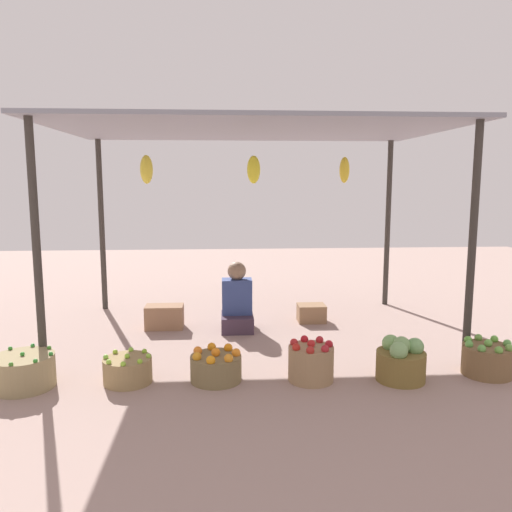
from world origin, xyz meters
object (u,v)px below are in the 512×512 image
at_px(wooden_crate_stacked_rear, 311,313).
at_px(wooden_crate_near_vendor, 164,317).
at_px(basket_oranges, 216,367).
at_px(basket_red_apples, 311,362).
at_px(vendor_person, 237,304).
at_px(basket_limes, 128,370).
at_px(basket_cabbages, 401,361).
at_px(basket_green_apples, 487,359).
at_px(basket_green_chilies, 24,371).

bearing_deg(wooden_crate_stacked_rear, wooden_crate_near_vendor, -174.61).
relative_size(basket_oranges, basket_red_apples, 1.13).
bearing_deg(wooden_crate_stacked_rear, basket_oranges, -122.71).
distance_m(vendor_person, wooden_crate_stacked_rear, 0.96).
relative_size(vendor_person, basket_red_apples, 2.02).
distance_m(basket_limes, wooden_crate_near_vendor, 1.59).
relative_size(basket_limes, basket_cabbages, 0.98).
distance_m(basket_cabbages, basket_green_apples, 0.80).
height_order(vendor_person, basket_red_apples, vendor_person).
height_order(basket_cabbages, wooden_crate_stacked_rear, basket_cabbages).
distance_m(basket_red_apples, basket_green_apples, 1.57).
bearing_deg(basket_green_apples, basket_limes, 179.40).
xyz_separation_m(basket_oranges, wooden_crate_near_vendor, (-0.61, 1.59, 0.02)).
distance_m(basket_limes, basket_cabbages, 2.32).
distance_m(basket_oranges, basket_red_apples, 0.81).
bearing_deg(basket_oranges, basket_limes, 179.34).
bearing_deg(wooden_crate_near_vendor, basket_cabbages, -37.73).
relative_size(basket_red_apples, basket_green_apples, 0.91).
relative_size(basket_red_apples, wooden_crate_stacked_rear, 1.18).
bearing_deg(basket_cabbages, vendor_person, 130.17).
bearing_deg(basket_limes, basket_red_apples, -2.01).
distance_m(basket_oranges, wooden_crate_stacked_rear, 2.09).
xyz_separation_m(basket_cabbages, wooden_crate_near_vendor, (-2.18, 1.69, -0.03)).
distance_m(basket_green_apples, wooden_crate_near_vendor, 3.39).
relative_size(basket_oranges, basket_cabbages, 1.05).
bearing_deg(wooden_crate_near_vendor, basket_green_chilies, -120.66).
bearing_deg(basket_cabbages, basket_green_chilies, 178.96).
distance_m(basket_oranges, basket_green_apples, 2.37).
xyz_separation_m(basket_green_apples, wooden_crate_near_vendor, (-2.98, 1.62, -0.00)).
bearing_deg(basket_green_apples, wooden_crate_near_vendor, 151.55).
xyz_separation_m(vendor_person, basket_limes, (-0.97, -1.49, -0.19)).
relative_size(basket_green_chilies, basket_green_apples, 1.17).
relative_size(basket_cabbages, basket_green_apples, 0.98).
xyz_separation_m(vendor_person, wooden_crate_stacked_rear, (0.91, 0.26, -0.19)).
bearing_deg(wooden_crate_stacked_rear, basket_limes, -136.95).
xyz_separation_m(basket_cabbages, wooden_crate_stacked_rear, (-0.44, 1.85, -0.06)).
xyz_separation_m(basket_green_chilies, basket_cabbages, (3.15, -0.06, 0.03)).
height_order(basket_green_apples, wooden_crate_near_vendor, basket_green_apples).
bearing_deg(basket_limes, wooden_crate_stacked_rear, 43.05).
xyz_separation_m(basket_red_apples, wooden_crate_near_vendor, (-1.42, 1.64, -0.02)).
bearing_deg(basket_cabbages, wooden_crate_near_vendor, 142.27).
height_order(basket_red_apples, wooden_crate_stacked_rear, basket_red_apples).
distance_m(basket_cabbages, wooden_crate_near_vendor, 2.76).
height_order(basket_green_chilies, basket_oranges, basket_green_chilies).
height_order(basket_oranges, wooden_crate_stacked_rear, basket_oranges).
distance_m(vendor_person, basket_green_apples, 2.64).
bearing_deg(vendor_person, basket_cabbages, -49.83).
bearing_deg(basket_cabbages, basket_red_apples, 176.23).
relative_size(basket_cabbages, wooden_crate_near_vendor, 0.96).
bearing_deg(basket_green_chilies, basket_oranges, 1.41).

